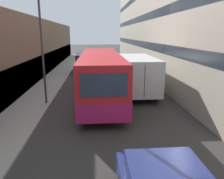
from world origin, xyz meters
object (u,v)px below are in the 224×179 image
(bus, at_px, (101,75))
(panel_van, at_px, (86,62))
(street_lamp, at_px, (40,17))
(box_truck, at_px, (134,71))

(bus, height_order, panel_van, bus)
(bus, relative_size, street_lamp, 1.50)
(box_truck, bearing_deg, bus, -145.86)
(street_lamp, bearing_deg, box_truck, 27.07)
(box_truck, height_order, street_lamp, street_lamp)
(panel_van, distance_m, street_lamp, 11.89)
(bus, distance_m, box_truck, 3.00)
(box_truck, distance_m, panel_van, 8.98)
(bus, xyz_separation_m, panel_van, (-1.41, 9.78, -0.40))
(panel_van, bearing_deg, box_truck, -64.36)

